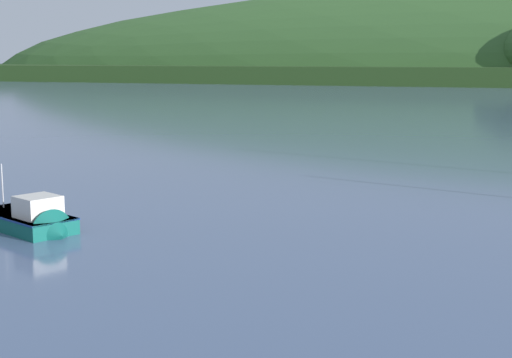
% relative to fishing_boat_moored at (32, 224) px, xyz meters
% --- Properties ---
extents(fishing_boat_moored, '(6.11, 3.95, 3.62)m').
position_rel_fishing_boat_moored_xyz_m(fishing_boat_moored, '(0.00, 0.00, 0.00)').
color(fishing_boat_moored, '#0F564C').
rests_on(fishing_boat_moored, ground).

